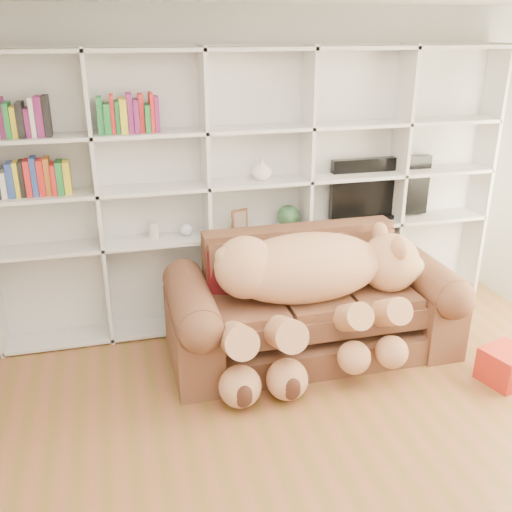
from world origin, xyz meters
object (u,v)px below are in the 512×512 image
object	(u,v)px
sofa	(311,309)
gift_box	(506,366)
teddy_bear	(311,284)
tv	(380,189)

from	to	relation	value
sofa	gift_box	distance (m)	1.55
teddy_bear	tv	xyz separation A→B (m)	(0.98, 0.90, 0.46)
sofa	tv	bearing A→B (deg)	38.06
teddy_bear	tv	distance (m)	1.40
sofa	teddy_bear	world-z (taller)	teddy_bear
tv	gift_box	bearing A→B (deg)	-75.71
sofa	teddy_bear	size ratio (longest dim) A/B	1.26
teddy_bear	gift_box	world-z (taller)	teddy_bear
teddy_bear	gift_box	xyz separation A→B (m)	(1.37, -0.63, -0.56)
teddy_bear	gift_box	bearing A→B (deg)	-28.74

